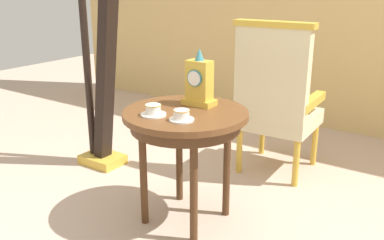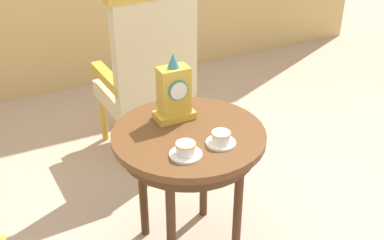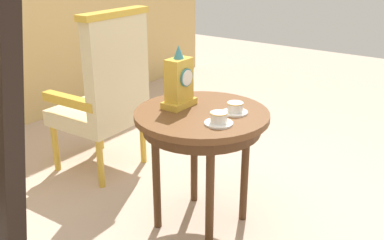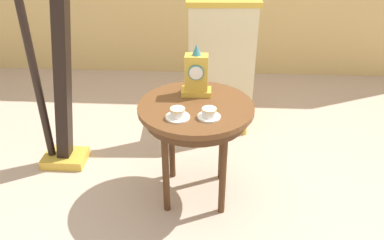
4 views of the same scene
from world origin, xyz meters
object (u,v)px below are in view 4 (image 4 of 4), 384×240
Objects in this scene: teacup_left at (178,114)px; armchair at (220,65)px; teacup_right at (209,113)px; side_table at (196,116)px; harp at (55,82)px; mantel_clock at (196,75)px.

armchair is at bearing 76.51° from teacup_left.
side_table is at bearing 118.30° from teacup_right.
teacup_right reaches higher than side_table.
teacup_right is at bearing -61.70° from side_table.
harp is (-1.15, -0.60, 0.09)m from armchair.
mantel_clock reaches higher than side_table.
armchair is (0.16, 0.76, -0.23)m from mantel_clock.
teacup_right is 0.12× the size of armchair.
mantel_clock is at bearing -9.07° from harp.
teacup_right is at bearing 4.74° from teacup_left.
side_table is at bearing -17.00° from harp.
side_table is 0.92m from armchair.
armchair is at bearing 85.83° from teacup_right.
teacup_left is (-0.10, -0.17, 0.11)m from side_table.
harp reaches higher than side_table.
teacup_left is 1.06× the size of teacup_right.
armchair is (0.08, 1.06, -0.12)m from teacup_right.
armchair is at bearing 27.40° from harp.
armchair is (0.26, 1.07, -0.13)m from teacup_left.
armchair is at bearing 79.95° from side_table.
side_table is at bearing 60.14° from teacup_left.
harp reaches higher than teacup_right.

